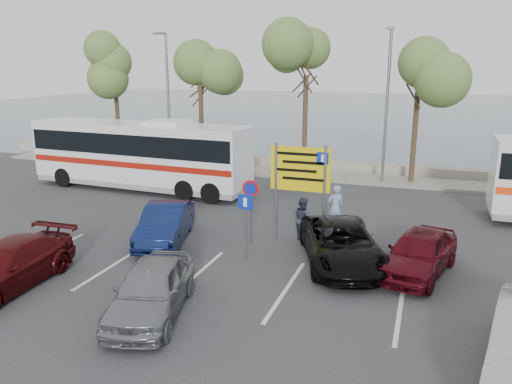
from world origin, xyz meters
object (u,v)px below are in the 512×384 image
(direction_sign, at_px, (300,176))
(car_silver_a, at_px, (151,289))
(street_lamp_left, at_px, (167,94))
(coach_bus_left, at_px, (140,157))
(car_maroon, at_px, (6,266))
(car_red, at_px, (419,253))
(street_lamp_right, at_px, (387,98))
(car_blue, at_px, (165,223))
(pedestrian_near, at_px, (335,207))
(pedestrian_far, at_px, (303,219))
(suv_black, at_px, (341,244))

(direction_sign, height_order, car_silver_a, direction_sign)
(street_lamp_left, height_order, coach_bus_left, street_lamp_left)
(direction_sign, relative_size, car_maroon, 0.78)
(car_maroon, height_order, car_red, car_red)
(street_lamp_right, relative_size, car_blue, 1.92)
(street_lamp_left, height_order, car_blue, street_lamp_left)
(car_blue, relative_size, car_maroon, 0.90)
(car_blue, relative_size, car_red, 1.02)
(pedestrian_near, bearing_deg, car_maroon, 15.18)
(car_red, height_order, pedestrian_far, pedestrian_far)
(direction_sign, distance_m, pedestrian_near, 2.57)
(pedestrian_far, bearing_deg, street_lamp_right, -52.20)
(car_red, bearing_deg, pedestrian_near, 147.90)
(street_lamp_left, xyz_separation_m, car_silver_a, (8.80, -17.02, -3.90))
(car_blue, bearing_deg, car_maroon, -131.93)
(pedestrian_near, relative_size, pedestrian_far, 1.10)
(car_maroon, xyz_separation_m, suv_black, (8.85, 5.00, 0.02))
(car_maroon, relative_size, suv_black, 0.94)
(direction_sign, bearing_deg, street_lamp_left, 136.83)
(car_red, bearing_deg, car_blue, -164.99)
(street_lamp_left, xyz_separation_m, street_lamp_right, (13.00, 0.00, 0.00))
(street_lamp_right, relative_size, suv_black, 1.62)
(coach_bus_left, distance_m, suv_black, 13.41)
(street_lamp_left, xyz_separation_m, pedestrian_near, (12.00, -8.52, -3.71))
(pedestrian_near, bearing_deg, street_lamp_right, -128.25)
(street_lamp_right, bearing_deg, pedestrian_far, -100.52)
(car_maroon, xyz_separation_m, car_red, (11.25, 5.00, 0.02))
(car_red, distance_m, pedestrian_far, 4.53)
(pedestrian_near, bearing_deg, street_lamp_left, -66.93)
(direction_sign, xyz_separation_m, pedestrian_far, (0.10, 0.13, -1.62))
(car_red, xyz_separation_m, pedestrian_far, (-4.14, 1.83, 0.11))
(coach_bus_left, height_order, car_blue, coach_bus_left)
(coach_bus_left, relative_size, pedestrian_far, 7.35)
(suv_black, xyz_separation_m, pedestrian_near, (-0.85, 3.50, 0.20))
(street_lamp_left, relative_size, pedestrian_far, 4.96)
(car_silver_a, xyz_separation_m, car_maroon, (-4.80, 0.00, -0.03))
(street_lamp_left, bearing_deg, direction_sign, -43.17)
(direction_sign, distance_m, car_maroon, 9.85)
(pedestrian_near, bearing_deg, suv_black, 72.12)
(street_lamp_left, xyz_separation_m, suv_black, (12.85, -12.02, -3.91))
(pedestrian_near, distance_m, pedestrian_far, 1.89)
(pedestrian_near, bearing_deg, car_blue, 0.45)
(coach_bus_left, bearing_deg, pedestrian_far, -25.98)
(coach_bus_left, bearing_deg, street_lamp_left, 103.02)
(car_silver_a, bearing_deg, coach_bus_left, 109.03)
(street_lamp_left, xyz_separation_m, car_red, (15.25, -12.02, -3.91))
(street_lamp_left, distance_m, car_red, 19.81)
(street_lamp_right, relative_size, direction_sign, 2.23)
(street_lamp_left, relative_size, car_silver_a, 1.96)
(coach_bus_left, xyz_separation_m, car_maroon, (2.76, -11.64, -1.03))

